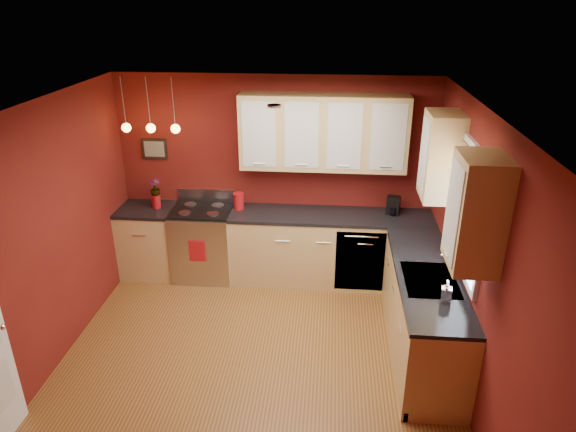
# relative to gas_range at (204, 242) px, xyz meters

# --- Properties ---
(floor) EXTENTS (4.20, 4.20, 0.00)m
(floor) POSITION_rel_gas_range_xyz_m (0.92, -1.80, -0.48)
(floor) COLOR #905D2A
(floor) RESTS_ON ground
(ceiling) EXTENTS (4.00, 4.20, 0.02)m
(ceiling) POSITION_rel_gas_range_xyz_m (0.92, -1.80, 2.12)
(ceiling) COLOR beige
(ceiling) RESTS_ON wall_back
(wall_back) EXTENTS (4.00, 0.02, 2.60)m
(wall_back) POSITION_rel_gas_range_xyz_m (0.92, 0.30, 0.82)
(wall_back) COLOR maroon
(wall_back) RESTS_ON floor
(wall_left) EXTENTS (0.02, 4.20, 2.60)m
(wall_left) POSITION_rel_gas_range_xyz_m (-1.08, -1.80, 0.82)
(wall_left) COLOR maroon
(wall_left) RESTS_ON floor
(wall_right) EXTENTS (0.02, 4.20, 2.60)m
(wall_right) POSITION_rel_gas_range_xyz_m (2.92, -1.80, 0.82)
(wall_right) COLOR maroon
(wall_right) RESTS_ON floor
(base_cabinets_back_left) EXTENTS (0.70, 0.60, 0.90)m
(base_cabinets_back_left) POSITION_rel_gas_range_xyz_m (-0.73, -0.00, -0.03)
(base_cabinets_back_left) COLOR tan
(base_cabinets_back_left) RESTS_ON floor
(base_cabinets_back_right) EXTENTS (2.54, 0.60, 0.90)m
(base_cabinets_back_right) POSITION_rel_gas_range_xyz_m (1.65, -0.00, -0.03)
(base_cabinets_back_right) COLOR tan
(base_cabinets_back_right) RESTS_ON floor
(base_cabinets_right) EXTENTS (0.60, 2.10, 0.90)m
(base_cabinets_right) POSITION_rel_gas_range_xyz_m (2.62, -1.35, -0.03)
(base_cabinets_right) COLOR tan
(base_cabinets_right) RESTS_ON floor
(counter_back_left) EXTENTS (0.70, 0.62, 0.04)m
(counter_back_left) POSITION_rel_gas_range_xyz_m (-0.73, -0.00, 0.44)
(counter_back_left) COLOR black
(counter_back_left) RESTS_ON base_cabinets_back_left
(counter_back_right) EXTENTS (2.54, 0.62, 0.04)m
(counter_back_right) POSITION_rel_gas_range_xyz_m (1.65, -0.00, 0.44)
(counter_back_right) COLOR black
(counter_back_right) RESTS_ON base_cabinets_back_right
(counter_right) EXTENTS (0.62, 2.10, 0.04)m
(counter_right) POSITION_rel_gas_range_xyz_m (2.62, -1.35, 0.44)
(counter_right) COLOR black
(counter_right) RESTS_ON base_cabinets_right
(gas_range) EXTENTS (0.76, 0.64, 1.11)m
(gas_range) POSITION_rel_gas_range_xyz_m (0.00, 0.00, 0.00)
(gas_range) COLOR #AFAFB3
(gas_range) RESTS_ON floor
(dishwasher_front) EXTENTS (0.60, 0.02, 0.80)m
(dishwasher_front) POSITION_rel_gas_range_xyz_m (2.02, -0.29, -0.03)
(dishwasher_front) COLOR #AFAFB3
(dishwasher_front) RESTS_ON base_cabinets_back_right
(sink) EXTENTS (0.50, 0.70, 0.33)m
(sink) POSITION_rel_gas_range_xyz_m (2.62, -1.50, 0.43)
(sink) COLOR gray
(sink) RESTS_ON counter_right
(window) EXTENTS (0.06, 1.02, 1.22)m
(window) POSITION_rel_gas_range_xyz_m (2.89, -1.50, 1.21)
(window) COLOR white
(window) RESTS_ON wall_right
(upper_cabinets_back) EXTENTS (2.00, 0.35, 0.90)m
(upper_cabinets_back) POSITION_rel_gas_range_xyz_m (1.52, 0.12, 1.47)
(upper_cabinets_back) COLOR tan
(upper_cabinets_back) RESTS_ON wall_back
(upper_cabinets_right) EXTENTS (0.35, 1.95, 0.90)m
(upper_cabinets_right) POSITION_rel_gas_range_xyz_m (2.75, -1.48, 1.47)
(upper_cabinets_right) COLOR tan
(upper_cabinets_right) RESTS_ON wall_right
(wall_picture) EXTENTS (0.32, 0.03, 0.26)m
(wall_picture) POSITION_rel_gas_range_xyz_m (-0.63, 0.28, 1.17)
(wall_picture) COLOR black
(wall_picture) RESTS_ON wall_back
(pendant_lights) EXTENTS (0.71, 0.11, 0.66)m
(pendant_lights) POSITION_rel_gas_range_xyz_m (-0.53, -0.05, 1.53)
(pendant_lights) COLOR gray
(pendant_lights) RESTS_ON ceiling
(red_canister) EXTENTS (0.14, 0.14, 0.21)m
(red_canister) POSITION_rel_gas_range_xyz_m (0.47, 0.08, 0.57)
(red_canister) COLOR #A41117
(red_canister) RESTS_ON counter_back_right
(red_vase) EXTENTS (0.11, 0.11, 0.17)m
(red_vase) POSITION_rel_gas_range_xyz_m (-0.59, 0.03, 0.55)
(red_vase) COLOR #A41117
(red_vase) RESTS_ON counter_back_left
(flowers) EXTENTS (0.16, 0.16, 0.23)m
(flowers) POSITION_rel_gas_range_xyz_m (-0.59, 0.03, 0.73)
(flowers) COLOR #A41117
(flowers) RESTS_ON red_vase
(coffee_maker) EXTENTS (0.19, 0.18, 0.23)m
(coffee_maker) POSITION_rel_gas_range_xyz_m (2.42, 0.08, 0.56)
(coffee_maker) COLOR black
(coffee_maker) RESTS_ON counter_back_right
(soap_pump) EXTENTS (0.11, 0.11, 0.21)m
(soap_pump) POSITION_rel_gas_range_xyz_m (2.69, -1.87, 0.56)
(soap_pump) COLOR white
(soap_pump) RESTS_ON counter_right
(dish_towel) EXTENTS (0.21, 0.01, 0.28)m
(dish_towel) POSITION_rel_gas_range_xyz_m (-0.00, -0.33, 0.04)
(dish_towel) COLOR #A41117
(dish_towel) RESTS_ON gas_range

